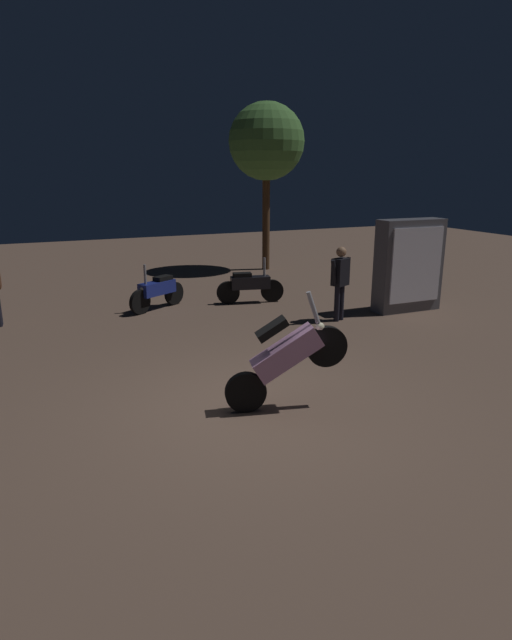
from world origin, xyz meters
TOP-DOWN VIEW (x-y plane):
  - ground_plane at (0.00, 0.00)m, footprint 40.00×40.00m
  - motorcycle_pink_foreground at (0.39, -0.23)m, footprint 1.64×0.52m
  - motorcycle_black_parked_left at (2.33, 5.51)m, footprint 1.64×0.50m
  - motorcycle_blue_parked_right at (0.11, 5.82)m, footprint 1.48×0.94m
  - person_bystander_far at (3.46, 3.27)m, footprint 0.64×0.36m
  - tree_left_bg at (4.66, 9.62)m, footprint 2.38×2.38m
  - kiosk_billboard at (5.38, 3.39)m, footprint 1.61×0.56m

SIDE VIEW (x-z plane):
  - ground_plane at x=0.00m, z-range 0.00..0.00m
  - motorcycle_black_parked_left at x=2.33m, z-range -0.12..0.99m
  - motorcycle_blue_parked_right at x=0.11m, z-range -0.12..0.99m
  - motorcycle_pink_foreground at x=0.39m, z-range -0.07..1.56m
  - person_bystander_far at x=3.46m, z-range 0.15..1.75m
  - kiosk_billboard at x=5.38m, z-range 0.00..2.10m
  - tree_left_bg at x=4.66m, z-range 1.39..6.61m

